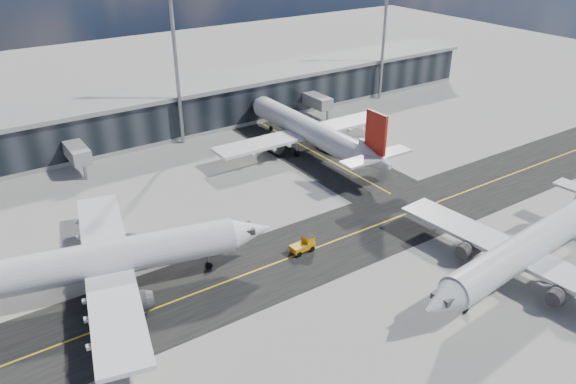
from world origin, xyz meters
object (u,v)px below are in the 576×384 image
Objects in this scene: airliner_af at (91,262)px; airliner_redtail at (310,131)px; baggage_tug at (304,244)px; service_van at (329,148)px; airliner_near at (532,245)px.

airliner_redtail is (45.26, 20.21, -0.04)m from airliner_af.
service_van is (23.27, 24.69, -0.36)m from baggage_tug.
airliner_af is 1.01× the size of airliner_redtail.
airliner_redtail is at bearing 146.59° from service_van.
airliner_af reaches higher than airliner_redtail.
airliner_redtail is 45.64m from airliner_near.
airliner_af is 51.78m from airliner_near.
baggage_tug is at bearing -136.40° from service_van.
baggage_tug is 33.94m from service_van.
airliner_near is (45.10, -25.44, -0.29)m from airliner_af.
airliner_near reaches higher than service_van.
service_van is at bearing 133.67° from baggage_tug.
airliner_near is at bearing -90.00° from airliner_redtail.
airliner_near is 44.03m from service_van.
airliner_near is at bearing -97.46° from service_van.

